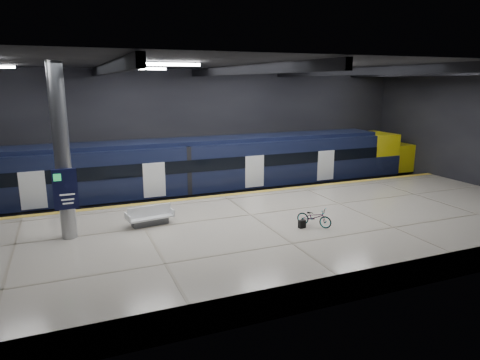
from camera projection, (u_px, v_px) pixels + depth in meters
ground at (243, 230)px, 21.38m from camera, size 30.00×30.00×0.00m
room_shell at (243, 115)px, 20.09m from camera, size 30.10×16.10×8.05m
platform at (265, 236)px, 19.00m from camera, size 30.00×11.00×1.10m
safety_strip at (224, 195)px, 23.61m from camera, size 30.00×0.40×0.01m
rails at (208, 201)px, 26.32m from camera, size 30.00×1.52×0.16m
train at (227, 168)px, 26.33m from camera, size 29.40×2.84×3.79m
bench at (150, 218)px, 18.68m from camera, size 2.09×1.10×0.88m
bicycle at (314, 217)px, 18.51m from camera, size 1.38×1.57×0.82m
pannier_bag at (302, 224)px, 18.34m from camera, size 0.32×0.22×0.35m
info_column at (62, 155)px, 16.49m from camera, size 0.90×0.78×6.90m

